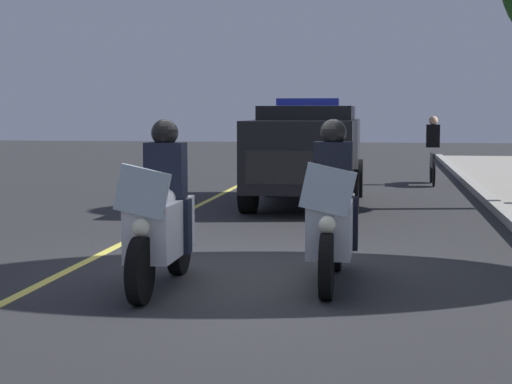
{
  "coord_description": "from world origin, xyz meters",
  "views": [
    {
      "loc": [
        8.98,
        1.44,
        1.8
      ],
      "look_at": [
        -0.21,
        0.0,
        0.9
      ],
      "focal_mm": 58.67,
      "sensor_mm": 36.0,
      "label": 1
    }
  ],
  "objects_px": {
    "police_motorcycle_lead_right": "(332,217)",
    "cyclist_background": "(433,150)",
    "police_suv": "(307,149)",
    "police_motorcycle_lead_left": "(161,220)"
  },
  "relations": [
    {
      "from": "police_motorcycle_lead_right",
      "to": "cyclist_background",
      "type": "relative_size",
      "value": 1.22
    },
    {
      "from": "police_suv",
      "to": "police_motorcycle_lead_left",
      "type": "bearing_deg",
      "value": -5.34
    },
    {
      "from": "police_motorcycle_lead_right",
      "to": "police_suv",
      "type": "bearing_deg",
      "value": -172.65
    },
    {
      "from": "police_suv",
      "to": "cyclist_background",
      "type": "height_order",
      "value": "police_suv"
    },
    {
      "from": "police_motorcycle_lead_left",
      "to": "police_motorcycle_lead_right",
      "type": "distance_m",
      "value": 1.77
    },
    {
      "from": "police_suv",
      "to": "cyclist_background",
      "type": "bearing_deg",
      "value": 151.3
    },
    {
      "from": "police_motorcycle_lead_left",
      "to": "cyclist_background",
      "type": "distance_m",
      "value": 13.18
    },
    {
      "from": "police_motorcycle_lead_right",
      "to": "cyclist_background",
      "type": "height_order",
      "value": "police_motorcycle_lead_right"
    },
    {
      "from": "police_motorcycle_lead_right",
      "to": "police_motorcycle_lead_left",
      "type": "bearing_deg",
      "value": -74.18
    },
    {
      "from": "police_motorcycle_lead_left",
      "to": "police_suv",
      "type": "relative_size",
      "value": 0.44
    }
  ]
}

